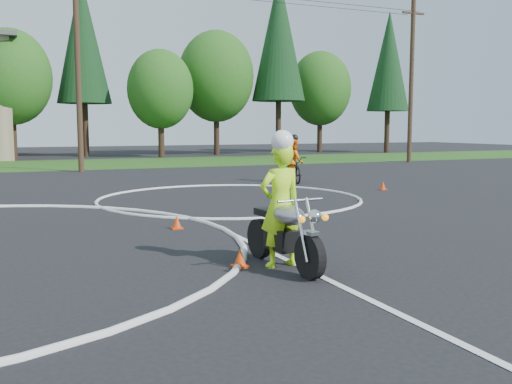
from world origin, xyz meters
name	(u,v)px	position (x,y,z in m)	size (l,w,h in m)	color
course_markings	(32,232)	(2.17, 4.35, 0.01)	(19.05, 19.05, 0.12)	silver
primary_motorcycle	(285,233)	(5.73, -0.48, 0.57)	(0.78, 2.22, 1.17)	black
rider_primary_grp	(280,201)	(5.73, -0.35, 1.05)	(0.75, 0.53, 2.17)	#B8FF1A
rider_second_grp	(294,166)	(12.23, 11.95, 0.68)	(1.12, 2.11, 1.93)	black
traffic_cones	(116,231)	(3.70, 3.07, 0.14)	(19.01, 10.75, 0.30)	red
treeline	(191,70)	(14.78, 34.61, 6.62)	(38.20, 8.10, 14.52)	#382619
utility_poles	(78,65)	(5.00, 21.00, 5.20)	(41.60, 1.12, 10.00)	#473321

